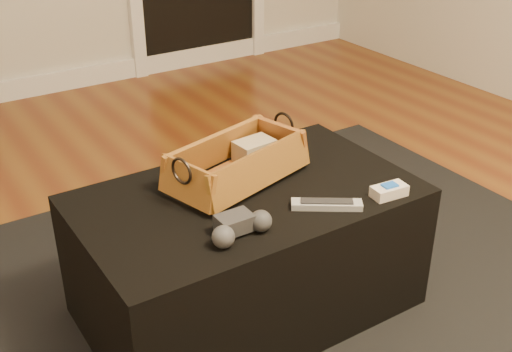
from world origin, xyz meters
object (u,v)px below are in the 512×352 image
ottoman (247,252)px  silver_remote (327,204)px  game_controller (239,226)px  cream_gadget (389,191)px  tv_remote (236,176)px  wicker_basket (237,165)px

ottoman → silver_remote: size_ratio=5.23×
game_controller → cream_gadget: (0.48, -0.05, -0.01)m
game_controller → cream_gadget: bearing=-6.5°
ottoman → game_controller: (-0.14, -0.19, 0.24)m
tv_remote → wicker_basket: size_ratio=0.48×
ottoman → wicker_basket: (0.02, 0.09, 0.26)m
wicker_basket → game_controller: wicker_basket is taller
tv_remote → cream_gadget: tv_remote is taller
wicker_basket → silver_remote: wicker_basket is taller
game_controller → cream_gadget: 0.48m
game_controller → tv_remote: bearing=60.5°
wicker_basket → cream_gadget: size_ratio=4.42×
ottoman → tv_remote: tv_remote is taller
silver_remote → game_controller: bearing=178.3°
tv_remote → cream_gadget: (0.34, -0.30, -0.01)m
ottoman → wicker_basket: size_ratio=2.05×
game_controller → wicker_basket: bearing=59.8°
silver_remote → cream_gadget: 0.20m
ottoman → wicker_basket: 0.28m
ottoman → tv_remote: 0.25m
silver_remote → wicker_basket: bearing=114.4°
cream_gadget → silver_remote: bearing=166.6°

